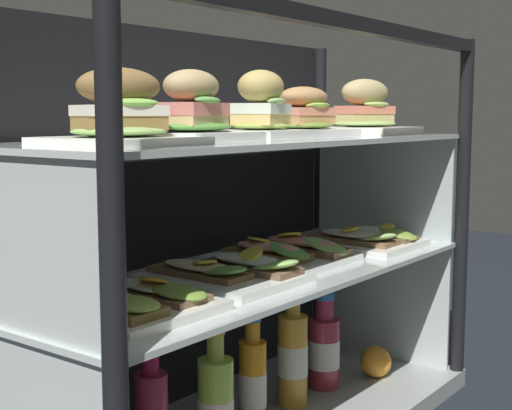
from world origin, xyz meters
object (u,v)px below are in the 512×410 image
juice_bottle_back_right (323,349)px  orange_fruit_beside_bottles (376,362)px  plated_roll_sandwich_right_of_center (261,111)px  open_sandwich_tray_far_left (287,252)px  open_sandwich_tray_near_left_corner (363,239)px  open_sandwich_tray_mid_left (128,302)px  open_sandwich_tray_left_of_center (228,272)px  plated_roll_sandwich_far_right (120,117)px  plated_roll_sandwich_near_right_corner (365,115)px  plated_roll_sandwich_far_left (304,117)px  juice_bottle_front_left_end (292,357)px  juice_bottle_front_right_end (251,381)px  juice_bottle_front_fourth (216,404)px  plated_roll_sandwich_center (192,114)px

juice_bottle_back_right → orange_fruit_beside_bottles: size_ratio=2.99×
juice_bottle_back_right → plated_roll_sandwich_right_of_center: bearing=-175.7°
open_sandwich_tray_far_left → juice_bottle_back_right: size_ratio=1.19×
open_sandwich_tray_far_left → open_sandwich_tray_near_left_corner: open_sandwich_tray_far_left is taller
open_sandwich_tray_mid_left → open_sandwich_tray_left_of_center: 0.26m
plated_roll_sandwich_right_of_center → open_sandwich_tray_left_of_center: plated_roll_sandwich_right_of_center is taller
plated_roll_sandwich_far_right → open_sandwich_tray_far_left: 0.58m
plated_roll_sandwich_near_right_corner → orange_fruit_beside_bottles: size_ratio=2.77×
plated_roll_sandwich_far_left → juice_bottle_front_left_end: (-0.06, -0.01, -0.52)m
open_sandwich_tray_left_of_center → juice_bottle_front_right_end: bearing=14.6°
plated_roll_sandwich_right_of_center → plated_roll_sandwich_far_right: bearing=-177.8°
plated_roll_sandwich_near_right_corner → open_sandwich_tray_far_left: (-0.29, 0.02, -0.29)m
plated_roll_sandwich_near_right_corner → plated_roll_sandwich_far_left: bearing=170.9°
plated_roll_sandwich_far_right → juice_bottle_back_right: plated_roll_sandwich_far_right is taller
plated_roll_sandwich_near_right_corner → open_sandwich_tray_far_left: 0.41m
open_sandwich_tray_near_left_corner → open_sandwich_tray_far_left: bearing=169.6°
plated_roll_sandwich_far_left → open_sandwich_tray_mid_left: bearing=-175.0°
open_sandwich_tray_left_of_center → open_sandwich_tray_far_left: 0.23m
juice_bottle_front_left_end → juice_bottle_front_fourth: bearing=-175.7°
open_sandwich_tray_left_of_center → plated_roll_sandwich_center: bearing=175.7°
plated_roll_sandwich_right_of_center → juice_bottle_front_left_end: size_ratio=0.67×
plated_roll_sandwich_right_of_center → orange_fruit_beside_bottles: size_ratio=2.27×
plated_roll_sandwich_right_of_center → juice_bottle_front_left_end: plated_roll_sandwich_right_of_center is taller
juice_bottle_front_right_end → orange_fruit_beside_bottles: bearing=-10.8°
plated_roll_sandwich_far_right → plated_roll_sandwich_far_left: 0.58m
open_sandwich_tray_mid_left → juice_bottle_front_fourth: open_sandwich_tray_mid_left is taller
plated_roll_sandwich_right_of_center → open_sandwich_tray_mid_left: (-0.37, -0.02, -0.30)m
open_sandwich_tray_left_of_center → open_sandwich_tray_far_left: (0.23, 0.03, 0.00)m
open_sandwich_tray_near_left_corner → juice_bottle_front_fourth: 0.57m
open_sandwich_tray_left_of_center → open_sandwich_tray_near_left_corner: 0.48m
open_sandwich_tray_mid_left → juice_bottle_front_left_end: bearing=4.0°
orange_fruit_beside_bottles → juice_bottle_back_right: bearing=151.8°
open_sandwich_tray_left_of_center → juice_bottle_back_right: size_ratio=1.21×
open_sandwich_tray_left_of_center → juice_bottle_front_left_end: (0.25, 0.02, -0.23)m
plated_roll_sandwich_far_right → open_sandwich_tray_left_of_center: (0.27, 0.01, -0.29)m
juice_bottle_front_right_end → open_sandwich_tray_mid_left: bearing=-173.5°
plated_roll_sandwich_far_right → plated_roll_sandwich_center: plated_roll_sandwich_center is taller
plated_roll_sandwich_right_of_center → plated_roll_sandwich_far_left: plated_roll_sandwich_right_of_center is taller
plated_roll_sandwich_far_left → open_sandwich_tray_mid_left: plated_roll_sandwich_far_left is taller
plated_roll_sandwich_near_right_corner → juice_bottle_back_right: (-0.14, 0.02, -0.54)m
open_sandwich_tray_left_of_center → open_sandwich_tray_mid_left: bearing=-177.0°
open_sandwich_tray_near_left_corner → juice_bottle_front_left_end: 0.33m
open_sandwich_tray_far_left → juice_bottle_front_right_end: bearing=178.5°
open_sandwich_tray_mid_left → juice_bottle_front_right_end: open_sandwich_tray_mid_left is taller
juice_bottle_front_left_end → orange_fruit_beside_bottles: (0.26, -0.07, -0.07)m
plated_roll_sandwich_far_right → open_sandwich_tray_far_left: plated_roll_sandwich_far_right is taller
open_sandwich_tray_left_of_center → orange_fruit_beside_bottles: 0.59m
plated_roll_sandwich_right_of_center → plated_roll_sandwich_near_right_corner: plated_roll_sandwich_right_of_center is taller
open_sandwich_tray_mid_left → juice_bottle_front_right_end: size_ratio=1.16×
open_sandwich_tray_left_of_center → orange_fruit_beside_bottles: open_sandwich_tray_left_of_center is taller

